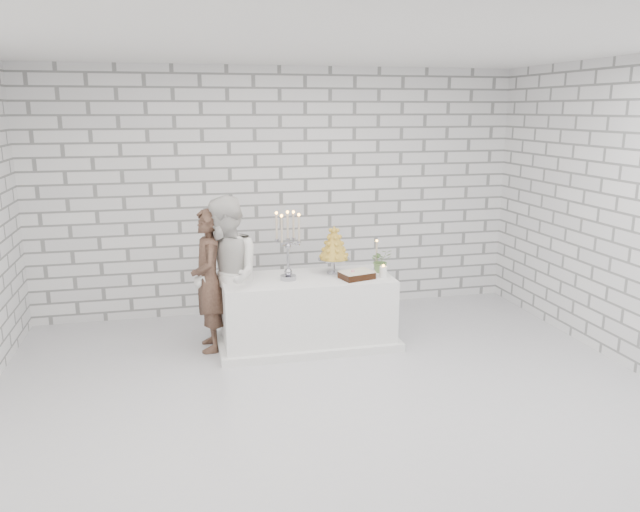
{
  "coord_description": "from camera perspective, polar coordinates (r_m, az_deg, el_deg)",
  "views": [
    {
      "loc": [
        -1.26,
        -5.02,
        2.49
      ],
      "look_at": [
        0.12,
        0.91,
        1.05
      ],
      "focal_mm": 34.8,
      "sensor_mm": 36.0,
      "label": 1
    }
  ],
  "objects": [
    {
      "name": "ground",
      "position": [
        5.74,
        0.89,
        -12.4
      ],
      "size": [
        6.0,
        5.0,
        0.01
      ],
      "primitive_type": "cube",
      "color": "silver",
      "rests_on": "ground"
    },
    {
      "name": "ceiling",
      "position": [
        5.2,
        1.01,
        18.93
      ],
      "size": [
        6.0,
        5.0,
        0.01
      ],
      "primitive_type": "cube",
      "color": "white",
      "rests_on": "ground"
    },
    {
      "name": "wall_back",
      "position": [
        7.69,
        -3.61,
        5.89
      ],
      "size": [
        6.0,
        0.01,
        3.0
      ],
      "primitive_type": "cube",
      "color": "white",
      "rests_on": "ground"
    },
    {
      "name": "wall_front",
      "position": [
        2.99,
        12.75,
        -6.46
      ],
      "size": [
        6.0,
        0.01,
        3.0
      ],
      "primitive_type": "cube",
      "color": "white",
      "rests_on": "ground"
    },
    {
      "name": "wall_right",
      "position": [
        6.66,
        26.92,
        3.3
      ],
      "size": [
        0.01,
        5.0,
        3.0
      ],
      "primitive_type": "cube",
      "color": "white",
      "rests_on": "ground"
    },
    {
      "name": "cake_table",
      "position": [
        6.71,
        -1.19,
        -5.07
      ],
      "size": [
        1.8,
        0.8,
        0.75
      ],
      "primitive_type": "cube",
      "color": "white",
      "rests_on": "ground"
    },
    {
      "name": "groom",
      "position": [
        6.57,
        -10.19,
        -2.2
      ],
      "size": [
        0.38,
        0.56,
        1.51
      ],
      "primitive_type": "imported",
      "rotation": [
        0.0,
        0.0,
        -1.54
      ],
      "color": "#402B22",
      "rests_on": "ground"
    },
    {
      "name": "bride",
      "position": [
        6.45,
        -8.59,
        -1.81
      ],
      "size": [
        0.8,
        0.93,
        1.65
      ],
      "primitive_type": "imported",
      "rotation": [
        0.0,
        0.0,
        -1.33
      ],
      "color": "white",
      "rests_on": "ground"
    },
    {
      "name": "candelabra",
      "position": [
        6.43,
        -2.97,
        0.96
      ],
      "size": [
        0.33,
        0.33,
        0.73
      ],
      "primitive_type": null,
      "rotation": [
        0.0,
        0.0,
        0.12
      ],
      "color": "#9E9EA8",
      "rests_on": "cake_table"
    },
    {
      "name": "croquembouche",
      "position": [
        6.7,
        1.29,
        0.6
      ],
      "size": [
        0.41,
        0.41,
        0.53
      ],
      "primitive_type": null,
      "rotation": [
        0.0,
        0.0,
        -0.21
      ],
      "color": "#B28A2B",
      "rests_on": "cake_table"
    },
    {
      "name": "chocolate_cake",
      "position": [
        6.56,
        3.4,
        -1.74
      ],
      "size": [
        0.39,
        0.32,
        0.08
      ],
      "primitive_type": "cube",
      "rotation": [
        0.0,
        0.0,
        0.27
      ],
      "color": "black",
      "rests_on": "cake_table"
    },
    {
      "name": "pillar_candle",
      "position": [
        6.62,
        5.84,
        -1.47
      ],
      "size": [
        0.08,
        0.08,
        0.12
      ],
      "primitive_type": "cylinder",
      "rotation": [
        0.0,
        0.0,
        0.01
      ],
      "color": "white",
      "rests_on": "cake_table"
    },
    {
      "name": "extra_taper",
      "position": [
        6.91,
        5.22,
        0.03
      ],
      "size": [
        0.07,
        0.07,
        0.32
      ],
      "primitive_type": "cylinder",
      "rotation": [
        0.0,
        0.0,
        -0.14
      ],
      "color": "#C0AF96",
      "rests_on": "cake_table"
    },
    {
      "name": "flowers",
      "position": [
        6.82,
        5.61,
        -0.42
      ],
      "size": [
        0.25,
        0.22,
        0.26
      ],
      "primitive_type": "imported",
      "rotation": [
        0.0,
        0.0,
        0.07
      ],
      "color": "#548546",
      "rests_on": "cake_table"
    }
  ]
}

